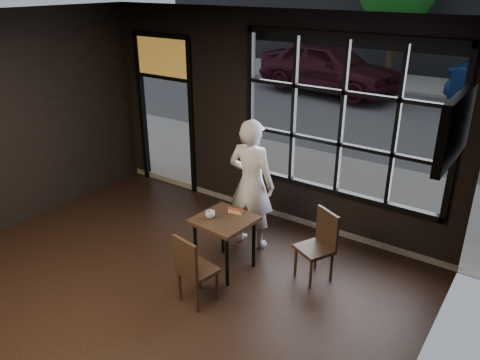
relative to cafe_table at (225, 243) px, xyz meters
The scene contains 13 objects.
floor 1.91m from the cafe_table, 102.77° to the right, with size 6.00×7.00×0.02m, color black.
ceiling 3.40m from the cafe_table, 102.77° to the right, with size 6.00×7.00×0.02m, color black.
wall_right 3.39m from the cafe_table, 35.27° to the right, with size 0.04×7.00×3.20m, color black.
window_frame 2.33m from the cafe_table, 64.83° to the left, with size 3.06×0.12×2.28m, color black.
stained_transom 3.61m from the cafe_table, 146.38° to the left, with size 1.20×0.06×0.70m, color orange.
cafe_table is the anchor object (origin of this frame).
chair_near 0.74m from the cafe_table, 78.87° to the right, with size 0.39×0.39×0.90m, color #312116.
chair_window 1.17m from the cafe_table, 23.61° to the left, with size 0.40×0.40×0.93m, color #312116.
man 0.93m from the cafe_table, 96.08° to the left, with size 0.68×0.45×1.88m, color silver.
hotdog 0.45m from the cafe_table, 81.39° to the left, with size 0.20×0.08×0.06m, color tan, non-canonical shape.
cup 0.46m from the cafe_table, 148.24° to the right, with size 0.12×0.12×0.10m, color silver.
tv 3.24m from the cafe_table, ahead, with size 0.11×1.01×0.59m, color black.
maroon_car 10.58m from the cafe_table, 107.87° to the left, with size 1.91×4.76×1.62m, color #330D17.
Camera 1 is at (3.60, -2.40, 3.58)m, focal length 35.00 mm.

